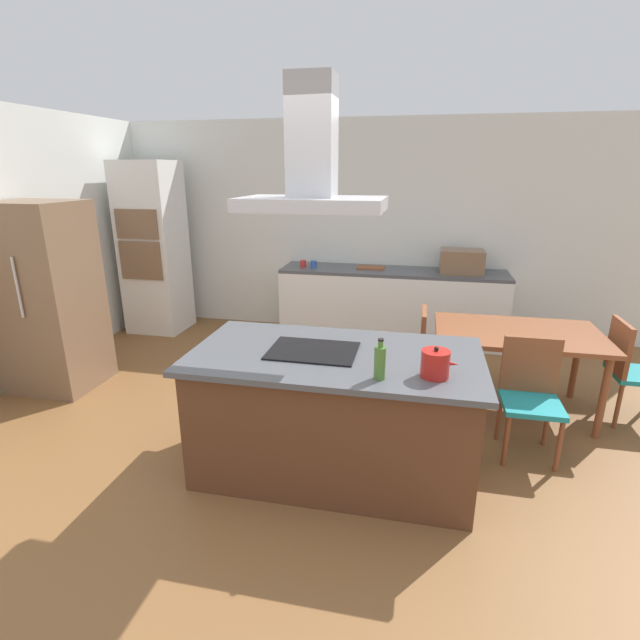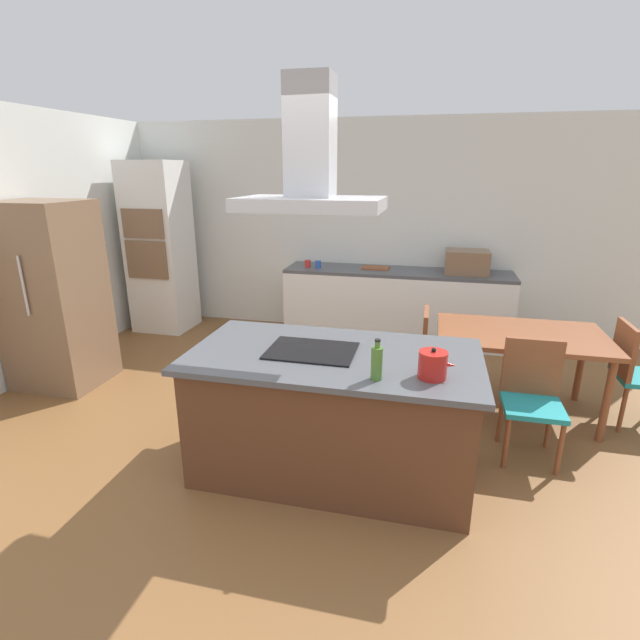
# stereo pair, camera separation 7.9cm
# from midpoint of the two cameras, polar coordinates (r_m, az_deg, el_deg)

# --- Properties ---
(ground) EXTENTS (16.00, 16.00, 0.00)m
(ground) POSITION_cam_midpoint_polar(r_m,az_deg,el_deg) (4.95, 5.61, -7.41)
(ground) COLOR brown
(wall_back) EXTENTS (7.20, 0.10, 2.70)m
(wall_back) POSITION_cam_midpoint_polar(r_m,az_deg,el_deg) (6.27, 8.26, 10.71)
(wall_back) COLOR silver
(wall_back) RESTS_ON ground
(wall_left) EXTENTS (0.10, 8.80, 2.70)m
(wall_left) POSITION_cam_midpoint_polar(r_m,az_deg,el_deg) (5.68, -32.07, 7.50)
(wall_left) COLOR silver
(wall_left) RESTS_ON ground
(kitchen_island) EXTENTS (1.98, 1.06, 0.90)m
(kitchen_island) POSITION_cam_midpoint_polar(r_m,az_deg,el_deg) (3.43, 2.27, -10.99)
(kitchen_island) COLOR #59331E
(kitchen_island) RESTS_ON ground
(cooktop) EXTENTS (0.60, 0.44, 0.01)m
(cooktop) POSITION_cam_midpoint_polar(r_m,az_deg,el_deg) (3.26, -0.31, -3.71)
(cooktop) COLOR black
(cooktop) RESTS_ON kitchen_island
(tea_kettle) EXTENTS (0.22, 0.17, 0.19)m
(tea_kettle) POSITION_cam_midpoint_polar(r_m,az_deg,el_deg) (2.93, 14.18, -5.24)
(tea_kettle) COLOR #B21E19
(tea_kettle) RESTS_ON kitchen_island
(olive_oil_bottle) EXTENTS (0.07, 0.07, 0.25)m
(olive_oil_bottle) POSITION_cam_midpoint_polar(r_m,az_deg,el_deg) (2.84, 7.64, -5.09)
(olive_oil_bottle) COLOR #47722D
(olive_oil_bottle) RESTS_ON kitchen_island
(back_counter) EXTENTS (2.78, 0.62, 0.90)m
(back_counter) POSITION_cam_midpoint_polar(r_m,az_deg,el_deg) (6.07, 9.45, 1.74)
(back_counter) COLOR white
(back_counter) RESTS_ON ground
(countertop_microwave) EXTENTS (0.50, 0.38, 0.28)m
(countertop_microwave) POSITION_cam_midpoint_polar(r_m,az_deg,el_deg) (5.94, 17.60, 6.66)
(countertop_microwave) COLOR brown
(countertop_microwave) RESTS_ON back_counter
(coffee_mug_red) EXTENTS (0.08, 0.08, 0.09)m
(coffee_mug_red) POSITION_cam_midpoint_polar(r_m,az_deg,el_deg) (6.07, -1.12, 6.79)
(coffee_mug_red) COLOR red
(coffee_mug_red) RESTS_ON back_counter
(coffee_mug_blue) EXTENTS (0.08, 0.08, 0.09)m
(coffee_mug_blue) POSITION_cam_midpoint_polar(r_m,az_deg,el_deg) (6.03, 0.15, 6.71)
(coffee_mug_blue) COLOR #2D56B2
(coffee_mug_blue) RESTS_ON back_counter
(cutting_board) EXTENTS (0.34, 0.24, 0.02)m
(cutting_board) POSITION_cam_midpoint_polar(r_m,az_deg,el_deg) (6.04, 7.07, 6.24)
(cutting_board) COLOR brown
(cutting_board) RESTS_ON back_counter
(wall_oven_stack) EXTENTS (0.70, 0.66, 2.20)m
(wall_oven_stack) POSITION_cam_midpoint_polar(r_m,az_deg,el_deg) (6.66, -18.36, 8.24)
(wall_oven_stack) COLOR white
(wall_oven_stack) RESTS_ON ground
(refrigerator) EXTENTS (0.80, 0.73, 1.82)m
(refrigerator) POSITION_cam_midpoint_polar(r_m,az_deg,el_deg) (5.31, -29.03, 2.55)
(refrigerator) COLOR brown
(refrigerator) RESTS_ON ground
(dining_table) EXTENTS (1.40, 0.90, 0.75)m
(dining_table) POSITION_cam_midpoint_polar(r_m,az_deg,el_deg) (4.48, 23.41, -2.41)
(dining_table) COLOR brown
(dining_table) RESTS_ON ground
(chair_at_left_end) EXTENTS (0.42, 0.42, 0.89)m
(chair_at_left_end) POSITION_cam_midpoint_polar(r_m,az_deg,el_deg) (4.46, 11.52, -3.54)
(chair_at_left_end) COLOR teal
(chair_at_left_end) RESTS_ON ground
(chair_at_right_end) EXTENTS (0.42, 0.42, 0.89)m
(chair_at_right_end) POSITION_cam_midpoint_polar(r_m,az_deg,el_deg) (4.79, 34.00, -4.84)
(chair_at_right_end) COLOR teal
(chair_at_right_end) RESTS_ON ground
(chair_facing_island) EXTENTS (0.42, 0.42, 0.89)m
(chair_facing_island) POSITION_cam_midpoint_polar(r_m,az_deg,el_deg) (3.94, 24.65, -7.85)
(chair_facing_island) COLOR teal
(chair_facing_island) RESTS_ON ground
(range_hood) EXTENTS (0.90, 0.55, 0.78)m
(range_hood) POSITION_cam_midpoint_polar(r_m,az_deg,el_deg) (3.04, -0.35, 17.78)
(range_hood) COLOR #ADADB2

